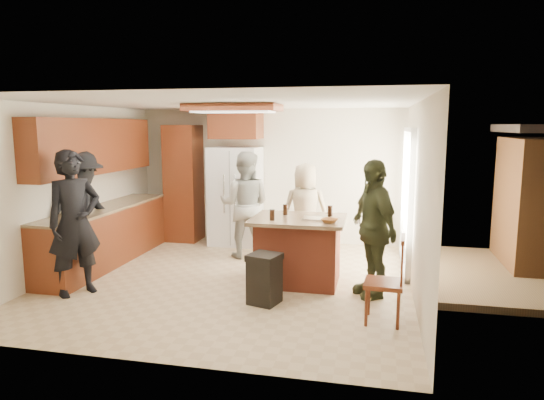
% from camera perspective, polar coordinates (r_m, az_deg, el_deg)
% --- Properties ---
extents(room_shell, '(8.00, 5.20, 5.00)m').
position_cam_1_polar(room_shell, '(8.51, 28.35, -1.27)').
color(room_shell, tan).
rests_on(room_shell, ground).
extents(person_front_left, '(0.81, 0.86, 1.89)m').
position_cam_1_polar(person_front_left, '(6.77, -22.21, -2.52)').
color(person_front_left, black).
rests_on(person_front_left, ground).
extents(person_behind_left, '(0.90, 0.59, 1.77)m').
position_cam_1_polar(person_behind_left, '(8.07, -3.21, -0.57)').
color(person_behind_left, '#999B92').
rests_on(person_behind_left, ground).
extents(person_behind_right, '(0.80, 0.55, 1.59)m').
position_cam_1_polar(person_behind_right, '(8.04, 3.94, -1.28)').
color(person_behind_right, tan).
rests_on(person_behind_right, ground).
extents(person_side_right, '(0.95, 1.17, 1.78)m').
position_cam_1_polar(person_side_right, '(6.35, 11.79, -3.29)').
color(person_side_right, '#343A21').
rests_on(person_side_right, ground).
extents(person_counter, '(0.93, 1.31, 1.84)m').
position_cam_1_polar(person_counter, '(7.65, -21.50, -1.44)').
color(person_counter, black).
rests_on(person_counter, ground).
extents(left_cabinetry, '(0.64, 3.00, 2.30)m').
position_cam_1_polar(left_cabinetry, '(8.11, -19.39, -0.52)').
color(left_cabinetry, maroon).
rests_on(left_cabinetry, ground).
extents(back_wall_units, '(1.80, 0.60, 2.45)m').
position_cam_1_polar(back_wall_units, '(9.26, -8.85, 3.63)').
color(back_wall_units, maroon).
rests_on(back_wall_units, ground).
extents(refrigerator, '(0.90, 0.76, 1.80)m').
position_cam_1_polar(refrigerator, '(8.99, -4.30, 0.48)').
color(refrigerator, white).
rests_on(refrigerator, ground).
extents(kitchen_island, '(1.28, 1.03, 0.93)m').
position_cam_1_polar(kitchen_island, '(6.82, 3.13, -5.85)').
color(kitchen_island, '#963B26').
rests_on(kitchen_island, ground).
extents(island_items, '(0.95, 0.64, 0.15)m').
position_cam_1_polar(island_items, '(6.59, 4.98, -1.99)').
color(island_items, silver).
rests_on(island_items, kitchen_island).
extents(trash_bin, '(0.45, 0.45, 0.63)m').
position_cam_1_polar(trash_bin, '(6.08, -0.90, -9.21)').
color(trash_bin, black).
rests_on(trash_bin, ground).
extents(spindle_chair, '(0.45, 0.45, 0.99)m').
position_cam_1_polar(spindle_chair, '(5.62, 13.21, -9.53)').
color(spindle_chair, maroon).
rests_on(spindle_chair, ground).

